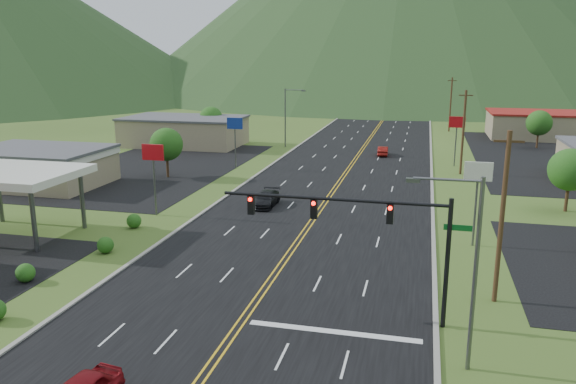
% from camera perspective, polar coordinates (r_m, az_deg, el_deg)
% --- Properties ---
extents(traffic_signal, '(13.10, 0.43, 7.00)m').
position_cam_1_polar(traffic_signal, '(29.67, 8.31, -3.33)').
color(traffic_signal, black).
rests_on(traffic_signal, ground).
extents(streetlight_east, '(3.28, 0.25, 9.00)m').
position_cam_1_polar(streetlight_east, '(25.92, 17.87, -6.76)').
color(streetlight_east, '#59595E').
rests_on(streetlight_east, ground).
extents(streetlight_west, '(3.28, 0.25, 9.00)m').
position_cam_1_polar(streetlight_west, '(87.22, -0.08, 7.96)').
color(streetlight_west, '#59595E').
rests_on(streetlight_west, ground).
extents(gas_canopy, '(10.00, 8.00, 5.30)m').
position_cam_1_polar(gas_canopy, '(48.56, -26.29, 1.51)').
color(gas_canopy, white).
rests_on(gas_canopy, ground).
extents(building_west_mid, '(14.40, 10.40, 4.10)m').
position_cam_1_polar(building_west_mid, '(67.44, -24.03, 2.55)').
color(building_west_mid, '#9E896E').
rests_on(building_west_mid, ground).
extents(building_west_far, '(18.40, 11.40, 4.50)m').
position_cam_1_polar(building_west_far, '(90.96, -10.48, 6.12)').
color(building_west_far, '#9E896E').
rests_on(building_west_far, ground).
extents(building_east_far, '(16.40, 12.40, 4.50)m').
position_cam_1_polar(building_east_far, '(106.65, 24.02, 6.26)').
color(building_east_far, '#9E896E').
rests_on(building_east_far, ground).
extents(pole_sign_west_a, '(2.00, 0.18, 6.40)m').
position_cam_1_polar(pole_sign_west_a, '(50.67, -13.53, 3.23)').
color(pole_sign_west_a, '#59595E').
rests_on(pole_sign_west_a, ground).
extents(pole_sign_west_b, '(2.00, 0.18, 6.40)m').
position_cam_1_polar(pole_sign_west_b, '(70.71, -5.42, 6.44)').
color(pole_sign_west_b, '#59595E').
rests_on(pole_sign_west_b, ground).
extents(pole_sign_east_a, '(2.00, 0.18, 6.40)m').
position_cam_1_polar(pole_sign_east_a, '(43.40, 18.72, 1.15)').
color(pole_sign_east_a, '#59595E').
rests_on(pole_sign_east_a, ground).
extents(pole_sign_east_b, '(2.00, 0.18, 6.40)m').
position_cam_1_polar(pole_sign_east_b, '(74.93, 16.77, 6.33)').
color(pole_sign_east_b, '#59595E').
rests_on(pole_sign_east_b, ground).
extents(tree_west_a, '(3.84, 3.84, 5.82)m').
position_cam_1_polar(tree_west_a, '(66.75, -12.25, 4.74)').
color(tree_west_a, '#382314').
rests_on(tree_west_a, ground).
extents(tree_west_b, '(3.84, 3.84, 5.82)m').
position_cam_1_polar(tree_west_b, '(93.27, -7.82, 7.41)').
color(tree_west_b, '#382314').
rests_on(tree_west_b, ground).
extents(tree_east_a, '(3.84, 3.84, 5.82)m').
position_cam_1_polar(tree_east_a, '(56.73, 26.74, 2.03)').
color(tree_east_a, '#382314').
rests_on(tree_east_a, ground).
extents(tree_east_b, '(3.84, 3.84, 5.82)m').
position_cam_1_polar(tree_east_b, '(94.39, 24.15, 6.42)').
color(tree_east_b, '#382314').
rests_on(tree_east_b, ground).
extents(utility_pole_a, '(1.60, 0.28, 10.00)m').
position_cam_1_polar(utility_pole_a, '(33.78, 20.91, -2.36)').
color(utility_pole_a, '#382314').
rests_on(utility_pole_a, ground).
extents(utility_pole_b, '(1.60, 0.28, 10.00)m').
position_cam_1_polar(utility_pole_b, '(69.99, 17.38, 5.86)').
color(utility_pole_b, '#382314').
rests_on(utility_pole_b, ground).
extents(utility_pole_c, '(1.60, 0.28, 10.00)m').
position_cam_1_polar(utility_pole_c, '(109.74, 16.19, 8.58)').
color(utility_pole_c, '#382314').
rests_on(utility_pole_c, ground).
extents(utility_pole_d, '(1.60, 0.28, 10.00)m').
position_cam_1_polar(utility_pole_d, '(149.62, 15.63, 9.85)').
color(utility_pole_d, '#382314').
rests_on(utility_pole_d, ground).
extents(car_dark_mid, '(1.92, 4.66, 1.35)m').
position_cam_1_polar(car_dark_mid, '(53.15, -2.24, -0.75)').
color(car_dark_mid, black).
rests_on(car_dark_mid, ground).
extents(car_red_far, '(1.55, 4.04, 1.31)m').
position_cam_1_polar(car_red_far, '(81.20, 9.62, 4.11)').
color(car_red_far, maroon).
rests_on(car_red_far, ground).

